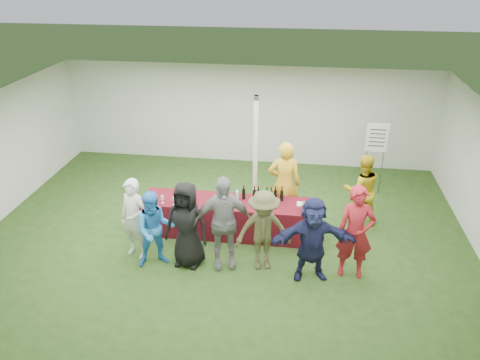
# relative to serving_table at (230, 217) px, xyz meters

# --- Properties ---
(ground) EXTENTS (60.00, 60.00, 0.00)m
(ground) POSITION_rel_serving_table_xyz_m (-0.10, -0.19, -0.38)
(ground) COLOR #284719
(ground) RESTS_ON ground
(tent) EXTENTS (10.00, 10.00, 10.00)m
(tent) POSITION_rel_serving_table_xyz_m (0.40, 1.01, 0.98)
(tent) COLOR white
(tent) RESTS_ON ground
(serving_table) EXTENTS (3.60, 0.80, 0.75)m
(serving_table) POSITION_rel_serving_table_xyz_m (0.00, 0.00, 0.00)
(serving_table) COLOR #600E15
(serving_table) RESTS_ON ground
(wine_bottles) EXTENTS (0.85, 0.12, 0.32)m
(wine_bottles) POSITION_rel_serving_table_xyz_m (0.68, 0.15, 0.50)
(wine_bottles) COLOR black
(wine_bottles) RESTS_ON serving_table
(wine_glasses) EXTENTS (1.15, 0.10, 0.16)m
(wine_glasses) POSITION_rel_serving_table_xyz_m (-0.87, -0.26, 0.49)
(wine_glasses) COLOR silver
(wine_glasses) RESTS_ON serving_table
(water_bottle) EXTENTS (0.07, 0.07, 0.23)m
(water_bottle) POSITION_rel_serving_table_xyz_m (0.13, 0.08, 0.48)
(water_bottle) COLOR silver
(water_bottle) RESTS_ON serving_table
(bar_towel) EXTENTS (0.25, 0.18, 0.03)m
(bar_towel) POSITION_rel_serving_table_xyz_m (1.47, 0.05, 0.39)
(bar_towel) COLOR white
(bar_towel) RESTS_ON serving_table
(dump_bucket) EXTENTS (0.26, 0.26, 0.18)m
(dump_bucket) POSITION_rel_serving_table_xyz_m (1.57, -0.22, 0.46)
(dump_bucket) COLOR slate
(dump_bucket) RESTS_ON serving_table
(wine_list_sign) EXTENTS (0.50, 0.03, 1.80)m
(wine_list_sign) POSITION_rel_serving_table_xyz_m (3.11, 2.25, 0.94)
(wine_list_sign) COLOR slate
(wine_list_sign) RESTS_ON ground
(staff_pourer) EXTENTS (0.71, 0.49, 1.88)m
(staff_pourer) POSITION_rel_serving_table_xyz_m (1.06, 0.57, 0.57)
(staff_pourer) COLOR gold
(staff_pourer) RESTS_ON ground
(staff_back) EXTENTS (0.86, 0.71, 1.60)m
(staff_back) POSITION_rel_serving_table_xyz_m (2.69, 0.80, 0.42)
(staff_back) COLOR gold
(staff_back) RESTS_ON ground
(customer_0) EXTENTS (0.68, 0.56, 1.61)m
(customer_0) POSITION_rel_serving_table_xyz_m (-1.67, -1.02, 0.43)
(customer_0) COLOR silver
(customer_0) RESTS_ON ground
(customer_1) EXTENTS (0.89, 0.80, 1.51)m
(customer_1) POSITION_rel_serving_table_xyz_m (-1.20, -1.25, 0.38)
(customer_1) COLOR #2882D5
(customer_1) RESTS_ON ground
(customer_2) EXTENTS (0.89, 0.65, 1.68)m
(customer_2) POSITION_rel_serving_table_xyz_m (-0.62, -1.16, 0.47)
(customer_2) COLOR black
(customer_2) RESTS_ON ground
(customer_3) EXTENTS (1.15, 0.71, 1.83)m
(customer_3) POSITION_rel_serving_table_xyz_m (0.04, -1.12, 0.54)
(customer_3) COLOR gray
(customer_3) RESTS_ON ground
(customer_4) EXTENTS (1.14, 0.83, 1.59)m
(customer_4) POSITION_rel_serving_table_xyz_m (0.77, -1.09, 0.42)
(customer_4) COLOR #494928
(customer_4) RESTS_ON ground
(customer_5) EXTENTS (1.55, 0.74, 1.60)m
(customer_5) POSITION_rel_serving_table_xyz_m (1.65, -1.26, 0.43)
(customer_5) COLOR #1C2047
(customer_5) RESTS_ON ground
(customer_6) EXTENTS (0.66, 0.44, 1.78)m
(customer_6) POSITION_rel_serving_table_xyz_m (2.40, -1.09, 0.51)
(customer_6) COLOR maroon
(customer_6) RESTS_ON ground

